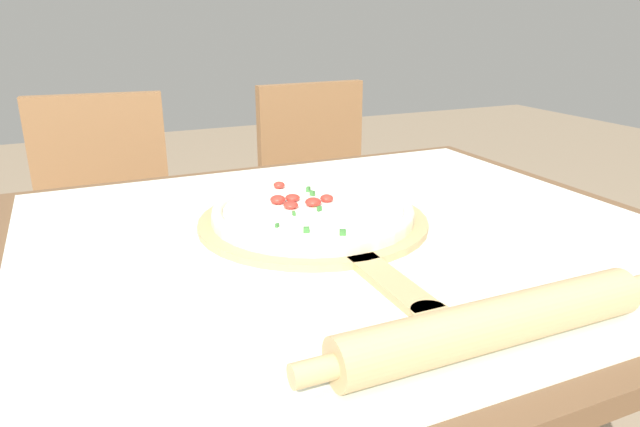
{
  "coord_description": "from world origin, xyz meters",
  "views": [
    {
      "loc": [
        -0.42,
        -0.82,
        1.12
      ],
      "look_at": [
        -0.04,
        0.03,
        0.8
      ],
      "focal_mm": 32.0,
      "sensor_mm": 36.0,
      "label": 1
    }
  ],
  "objects_px": {
    "pizza": "(313,211)",
    "chair_right": "(323,199)",
    "chair_left": "(107,229)",
    "pizza_peel": "(317,224)",
    "rolling_pin": "(494,324)"
  },
  "relations": [
    {
      "from": "pizza",
      "to": "chair_right",
      "type": "relative_size",
      "value": 0.39
    },
    {
      "from": "chair_left",
      "to": "chair_right",
      "type": "height_order",
      "value": "same"
    },
    {
      "from": "pizza_peel",
      "to": "pizza",
      "type": "height_order",
      "value": "pizza"
    },
    {
      "from": "chair_right",
      "to": "chair_left",
      "type": "bearing_deg",
      "value": 176.97
    },
    {
      "from": "pizza",
      "to": "chair_left",
      "type": "relative_size",
      "value": 0.39
    },
    {
      "from": "pizza",
      "to": "rolling_pin",
      "type": "relative_size",
      "value": 0.73
    },
    {
      "from": "chair_left",
      "to": "chair_right",
      "type": "bearing_deg",
      "value": 5.65
    },
    {
      "from": "pizza",
      "to": "rolling_pin",
      "type": "height_order",
      "value": "rolling_pin"
    },
    {
      "from": "pizza",
      "to": "chair_left",
      "type": "xyz_separation_m",
      "value": [
        -0.31,
        0.8,
        -0.26
      ]
    },
    {
      "from": "rolling_pin",
      "to": "chair_right",
      "type": "height_order",
      "value": "chair_right"
    },
    {
      "from": "pizza",
      "to": "chair_right",
      "type": "xyz_separation_m",
      "value": [
        0.38,
        0.8,
        -0.26
      ]
    },
    {
      "from": "pizza",
      "to": "chair_left",
      "type": "height_order",
      "value": "chair_left"
    },
    {
      "from": "pizza",
      "to": "rolling_pin",
      "type": "bearing_deg",
      "value": -86.43
    },
    {
      "from": "pizza_peel",
      "to": "chair_left",
      "type": "bearing_deg",
      "value": 110.71
    },
    {
      "from": "pizza_peel",
      "to": "chair_left",
      "type": "distance_m",
      "value": 0.91
    }
  ]
}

